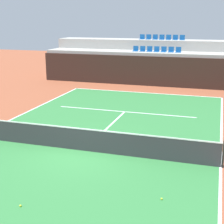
% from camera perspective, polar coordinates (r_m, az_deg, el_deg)
% --- Properties ---
extents(ground_plane, '(80.00, 80.00, 0.00)m').
position_cam_1_polar(ground_plane, '(14.29, -4.77, -6.49)').
color(ground_plane, brown).
extents(court_surface, '(11.00, 24.00, 0.01)m').
position_cam_1_polar(court_surface, '(14.29, -4.77, -6.47)').
color(court_surface, '#2D7238').
rests_on(court_surface, ground_plane).
extents(baseline_far, '(11.00, 0.10, 0.00)m').
position_cam_1_polar(baseline_far, '(25.29, 5.49, 3.23)').
color(baseline_far, white).
rests_on(baseline_far, court_surface).
extents(sideline_right, '(0.10, 24.00, 0.00)m').
position_cam_1_polar(sideline_right, '(13.35, 17.73, -8.79)').
color(sideline_right, white).
rests_on(sideline_right, court_surface).
extents(service_line_far, '(8.26, 0.10, 0.00)m').
position_cam_1_polar(service_line_far, '(20.04, 2.13, 0.05)').
color(service_line_far, white).
rests_on(service_line_far, court_surface).
extents(centre_service_line, '(0.10, 6.40, 0.00)m').
position_cam_1_polar(centre_service_line, '(17.11, -0.73, -2.66)').
color(centre_service_line, white).
rests_on(centre_service_line, court_surface).
extents(back_wall, '(19.03, 0.30, 2.38)m').
position_cam_1_polar(back_wall, '(27.84, 6.81, 6.77)').
color(back_wall, black).
rests_on(back_wall, ground_plane).
extents(stands_tier_lower, '(19.03, 2.40, 2.62)m').
position_cam_1_polar(stands_tier_lower, '(29.13, 7.32, 7.38)').
color(stands_tier_lower, '#9E9E99').
rests_on(stands_tier_lower, ground_plane).
extents(stands_tier_upper, '(19.03, 2.40, 3.48)m').
position_cam_1_polar(stands_tier_upper, '(31.43, 8.15, 8.72)').
color(stands_tier_upper, '#9E9E99').
rests_on(stands_tier_upper, ground_plane).
extents(seating_row_lower, '(4.03, 0.44, 0.44)m').
position_cam_1_polar(seating_row_lower, '(29.06, 7.45, 10.21)').
color(seating_row_lower, '#145193').
rests_on(seating_row_lower, stands_tier_lower).
extents(seating_row_upper, '(4.03, 0.44, 0.44)m').
position_cam_1_polar(seating_row_upper, '(31.36, 8.31, 12.12)').
color(seating_row_upper, '#145193').
rests_on(seating_row_upper, stands_tier_upper).
extents(tennis_net, '(11.08, 0.08, 1.07)m').
position_cam_1_polar(tennis_net, '(14.11, -4.82, -4.57)').
color(tennis_net, black).
rests_on(tennis_net, court_surface).
extents(tennis_ball_0, '(0.07, 0.07, 0.07)m').
position_cam_1_polar(tennis_ball_0, '(10.64, -15.06, -14.89)').
color(tennis_ball_0, '#CCE033').
rests_on(tennis_ball_0, court_surface).
extents(tennis_ball_1, '(0.07, 0.07, 0.07)m').
position_cam_1_polar(tennis_ball_1, '(10.74, 8.30, -14.17)').
color(tennis_ball_1, '#CCE033').
rests_on(tennis_ball_1, court_surface).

